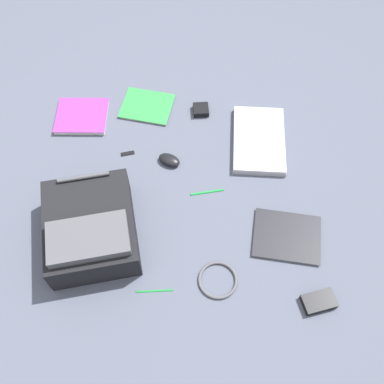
{
  "coord_description": "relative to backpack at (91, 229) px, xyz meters",
  "views": [
    {
      "loc": [
        0.99,
        0.07,
        1.61
      ],
      "look_at": [
        0.04,
        0.05,
        0.02
      ],
      "focal_mm": 42.29,
      "sensor_mm": 36.0,
      "label": 1
    }
  ],
  "objects": [
    {
      "name": "power_brick",
      "position": [
        0.24,
        0.85,
        -0.07
      ],
      "size": [
        0.1,
        0.13,
        0.03
      ],
      "primitive_type": "cube",
      "rotation": [
        0.0,
        0.0,
        0.29
      ],
      "color": "black",
      "rests_on": "ground_plane"
    },
    {
      "name": "book_manual",
      "position": [
        -0.02,
        0.75,
        -0.07
      ],
      "size": [
        0.24,
        0.28,
        0.01
      ],
      "color": "silver",
      "rests_on": "ground_plane"
    },
    {
      "name": "book_red",
      "position": [
        -0.67,
        0.15,
        -0.07
      ],
      "size": [
        0.23,
        0.26,
        0.01
      ],
      "color": "silver",
      "rests_on": "ground_plane"
    },
    {
      "name": "pen_black",
      "position": [
        -0.22,
        0.44,
        -0.07
      ],
      "size": [
        0.04,
        0.14,
        0.01
      ],
      "primitive_type": "cylinder",
      "rotation": [
        1.57,
        0.0,
        0.2
      ],
      "color": "#198C33",
      "rests_on": "ground_plane"
    },
    {
      "name": "computer_mouse",
      "position": [
        -0.37,
        0.27,
        -0.06
      ],
      "size": [
        0.1,
        0.11,
        0.03
      ],
      "primitive_type": "ellipsoid",
      "rotation": [
        0.0,
        0.0,
        2.69
      ],
      "color": "black",
      "rests_on": "ground_plane"
    },
    {
      "name": "pen_blue",
      "position": [
        0.21,
        0.25,
        -0.08
      ],
      "size": [
        0.02,
        0.14,
        0.01
      ],
      "primitive_type": "cylinder",
      "rotation": [
        1.57,
        0.0,
        0.08
      ],
      "color": "#198C33",
      "rests_on": "ground_plane"
    },
    {
      "name": "ground_plane",
      "position": [
        -0.25,
        0.33,
        -0.08
      ],
      "size": [
        3.61,
        3.61,
        0.0
      ],
      "primitive_type": "plane",
      "color": "#4C5160"
    },
    {
      "name": "laptop",
      "position": [
        -0.48,
        0.66,
        -0.06
      ],
      "size": [
        0.36,
        0.24,
        0.03
      ],
      "color": "#929296",
      "rests_on": "ground_plane"
    },
    {
      "name": "backpack",
      "position": [
        0.0,
        0.0,
        0.0
      ],
      "size": [
        0.45,
        0.41,
        0.18
      ],
      "color": "black",
      "rests_on": "ground_plane"
    },
    {
      "name": "cable_coil",
      "position": [
        0.16,
        0.48,
        -0.07
      ],
      "size": [
        0.15,
        0.15,
        0.01
      ],
      "primitive_type": "torus",
      "color": "#4C4C51",
      "rests_on": "ground_plane"
    },
    {
      "name": "earbud_pouch",
      "position": [
        -0.65,
        0.41,
        -0.07
      ],
      "size": [
        0.08,
        0.08,
        0.03
      ],
      "primitive_type": "cube",
      "rotation": [
        0.0,
        0.0,
        0.1
      ],
      "color": "black",
      "rests_on": "ground_plane"
    },
    {
      "name": "usb_stick",
      "position": [
        -0.4,
        0.09,
        -0.08
      ],
      "size": [
        0.03,
        0.06,
        0.01
      ],
      "primitive_type": "cube",
      "rotation": [
        0.0,
        0.0,
        0.25
      ],
      "color": "black",
      "rests_on": "ground_plane"
    },
    {
      "name": "book_comic",
      "position": [
        -0.6,
        -0.14,
        -0.07
      ],
      "size": [
        0.21,
        0.24,
        0.02
      ],
      "color": "silver",
      "rests_on": "ground_plane"
    }
  ]
}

